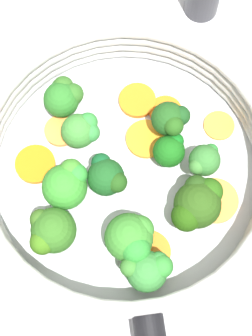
{
  "coord_description": "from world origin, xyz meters",
  "views": [
    {
      "loc": [
        -0.18,
        0.01,
        0.54
      ],
      "look_at": [
        0.0,
        0.0,
        0.03
      ],
      "focal_mm": 60.0,
      "sensor_mm": 36.0,
      "label": 1
    }
  ],
  "objects": [
    {
      "name": "broccoli_floret_5",
      "position": [
        0.0,
        -0.07,
        0.04
      ],
      "size": [
        0.03,
        0.03,
        0.04
      ],
      "color": "#71955F",
      "rests_on": "skillet"
    },
    {
      "name": "broccoli_floret_0",
      "position": [
        -0.06,
        0.07,
        0.04
      ],
      "size": [
        0.04,
        0.04,
        0.05
      ],
      "color": "#639155",
      "rests_on": "skillet"
    },
    {
      "name": "carrot_slice_1",
      "position": [
        0.07,
        -0.04,
        0.02
      ],
      "size": [
        0.04,
        0.04,
        0.0
      ],
      "primitive_type": "cylinder",
      "rotation": [
        0.0,
        0.0,
        4.96
      ],
      "color": "orange",
      "rests_on": "skillet"
    },
    {
      "name": "skillet_rivet_right",
      "position": [
        -0.12,
        -0.04,
        0.02
      ],
      "size": [
        0.01,
        0.01,
        0.01
      ],
      "primitive_type": "sphere",
      "color": "#B5B1BB",
      "rests_on": "skillet"
    },
    {
      "name": "ground_plane",
      "position": [
        0.0,
        0.0,
        0.0
      ],
      "size": [
        4.0,
        4.0,
        0.0
      ],
      "primitive_type": "plane",
      "color": "#B9B9BE"
    },
    {
      "name": "carrot_slice_3",
      "position": [
        0.01,
        0.09,
        0.02
      ],
      "size": [
        0.05,
        0.05,
        0.01
      ],
      "primitive_type": "cylinder",
      "rotation": [
        0.0,
        0.0,
        3.37
      ],
      "color": "orange",
      "rests_on": "skillet"
    },
    {
      "name": "broccoli_floret_8",
      "position": [
        -0.01,
        0.02,
        0.04
      ],
      "size": [
        0.04,
        0.04,
        0.05
      ],
      "color": "#679545",
      "rests_on": "skillet"
    },
    {
      "name": "broccoli_floret_3",
      "position": [
        0.07,
        0.06,
        0.04
      ],
      "size": [
        0.04,
        0.04,
        0.04
      ],
      "color": "#6F954E",
      "rests_on": "skillet"
    },
    {
      "name": "broccoli_floret_1",
      "position": [
        -0.04,
        -0.06,
        0.04
      ],
      "size": [
        0.05,
        0.05,
        0.05
      ],
      "color": "#7FA65E",
      "rests_on": "skillet"
    },
    {
      "name": "carrot_slice_4",
      "position": [
        0.08,
        -0.01,
        0.02
      ],
      "size": [
        0.04,
        0.04,
        0.01
      ],
      "primitive_type": "cylinder",
      "rotation": [
        0.0,
        0.0,
        1.5
      ],
      "color": "orange",
      "rests_on": "skillet"
    },
    {
      "name": "carrot_slice_6",
      "position": [
        0.03,
        -0.02,
        0.02
      ],
      "size": [
        0.06,
        0.06,
        0.01
      ],
      "primitive_type": "cylinder",
      "rotation": [
        0.0,
        0.0,
        2.62
      ],
      "color": "orange",
      "rests_on": "skillet"
    },
    {
      "name": "broccoli_floret_6",
      "position": [
        -0.1,
        -0.02,
        0.04
      ],
      "size": [
        0.04,
        0.05,
        0.04
      ],
      "color": "#639355",
      "rests_on": "skillet"
    },
    {
      "name": "broccoli_floret_2",
      "position": [
        -0.02,
        0.06,
        0.04
      ],
      "size": [
        0.05,
        0.04,
        0.05
      ],
      "color": "#7AA75C",
      "rests_on": "skillet"
    },
    {
      "name": "broccoli_floret_10",
      "position": [
        0.04,
        0.04,
        0.04
      ],
      "size": [
        0.03,
        0.04,
        0.04
      ],
      "color": "#729F57",
      "rests_on": "skillet"
    },
    {
      "name": "skillet_rim_wall",
      "position": [
        0.0,
        0.0,
        0.04
      ],
      "size": [
        0.28,
        0.28,
        0.05
      ],
      "color": "#B5B4B4",
      "rests_on": "skillet"
    },
    {
      "name": "carrot_slice_2",
      "position": [
        0.05,
        -0.1,
        0.02
      ],
      "size": [
        0.04,
        0.04,
        0.0
      ],
      "primitive_type": "cylinder",
      "rotation": [
        0.0,
        0.0,
        0.83
      ],
      "color": "orange",
      "rests_on": "skillet"
    },
    {
      "name": "carrot_slice_0",
      "position": [
        -0.08,
        -0.02,
        0.02
      ],
      "size": [
        0.06,
        0.06,
        0.01
      ],
      "primitive_type": "cylinder",
      "rotation": [
        0.0,
        0.0,
        2.6
      ],
      "color": "orange",
      "rests_on": "skillet"
    },
    {
      "name": "carrot_slice_5",
      "position": [
        0.05,
        0.06,
        0.02
      ],
      "size": [
        0.05,
        0.05,
        0.01
      ],
      "primitive_type": "cylinder",
      "rotation": [
        0.0,
        0.0,
        4.18
      ],
      "color": "orange",
      "rests_on": "skillet"
    },
    {
      "name": "broccoli_floret_9",
      "position": [
        0.01,
        -0.04,
        0.04
      ],
      "size": [
        0.03,
        0.03,
        0.04
      ],
      "color": "#79A14C",
      "rests_on": "skillet"
    },
    {
      "name": "skillet_rivet_left",
      "position": [
        -0.13,
        0.02,
        0.02
      ],
      "size": [
        0.01,
        0.01,
        0.01
      ],
      "primitive_type": "sphere",
      "color": "#B0B7B4",
      "rests_on": "skillet"
    },
    {
      "name": "broccoli_floret_7",
      "position": [
        0.04,
        -0.04,
        0.05
      ],
      "size": [
        0.04,
        0.04,
        0.05
      ],
      "color": "#7A995C",
      "rests_on": "skillet"
    },
    {
      "name": "carrot_slice_7",
      "position": [
        -0.03,
        -0.09,
        0.02
      ],
      "size": [
        0.05,
        0.05,
        0.0
      ],
      "primitive_type": "cylinder",
      "rotation": [
        0.0,
        0.0,
        4.59
      ],
      "color": "orange",
      "rests_on": "skillet"
    },
    {
      "name": "skillet",
      "position": [
        0.0,
        0.0,
        0.01
      ],
      "size": [
        0.27,
        0.27,
        0.02
      ],
      "primitive_type": "cylinder",
      "color": "#B2B5B7",
      "rests_on": "ground_plane"
    },
    {
      "name": "broccoli_floret_4",
      "position": [
        -0.07,
        0.0,
        0.05
      ],
      "size": [
        0.05,
        0.05,
        0.05
      ],
      "color": "#7CA76F",
      "rests_on": "skillet"
    }
  ]
}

